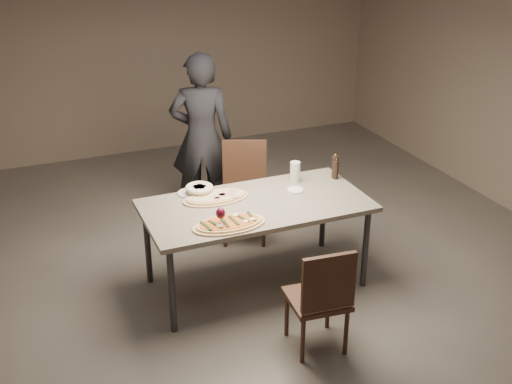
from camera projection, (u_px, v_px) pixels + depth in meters
name	position (u px, v px, depth m)	size (l,w,h in m)	color
room	(256.00, 126.00, 4.85)	(7.00, 7.00, 7.00)	#5D5750
dining_table	(256.00, 210.00, 5.14)	(1.80, 0.90, 0.75)	gray
zucchini_pizza	(229.00, 224.00, 4.76)	(0.57, 0.31, 0.05)	tan
ham_pizza	(216.00, 197.00, 5.19)	(0.55, 0.30, 0.04)	tan
bread_basket	(199.00, 189.00, 5.25)	(0.23, 0.23, 0.08)	beige
oil_dish	(295.00, 190.00, 5.33)	(0.14, 0.14, 0.02)	white
pepper_mill_left	(335.00, 167.00, 5.55)	(0.06, 0.06, 0.22)	black
pepper_mill_right	(336.00, 169.00, 5.53)	(0.05, 0.05, 0.19)	black
carafe	(295.00, 172.00, 5.48)	(0.09, 0.09, 0.18)	silver
wine_glass	(221.00, 214.00, 4.69)	(0.07, 0.07, 0.16)	silver
side_plate	(190.00, 193.00, 5.28)	(0.20, 0.20, 0.01)	white
chair_near	(322.00, 295.00, 4.42)	(0.43, 0.43, 0.84)	#3F261A
chair_far	(244.00, 185.00, 6.04)	(0.57, 0.57, 0.92)	#3F261A
diner	(202.00, 137.00, 6.27)	(0.62, 0.40, 1.69)	black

